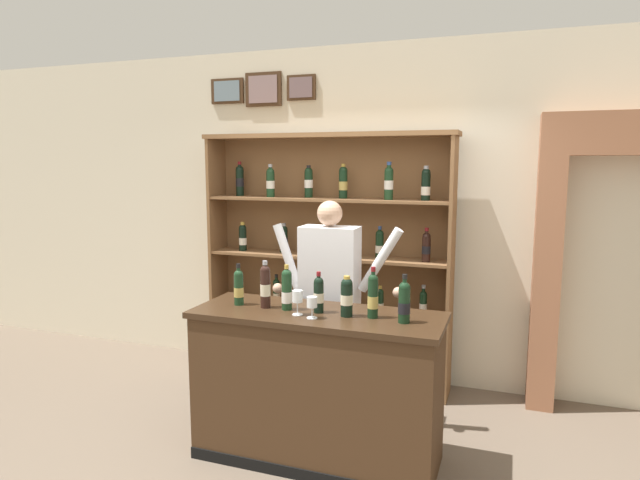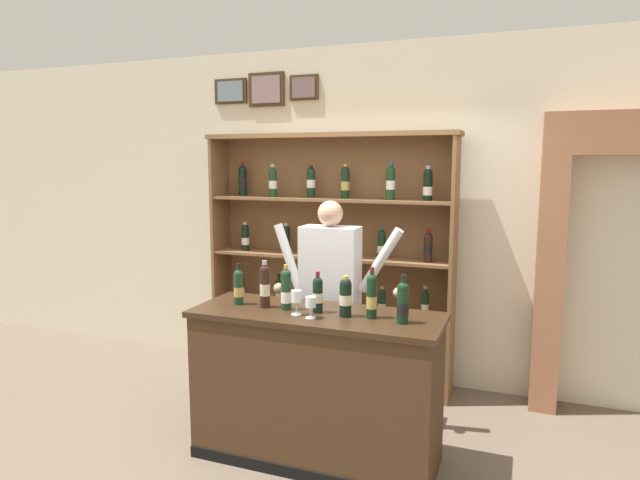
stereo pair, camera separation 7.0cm
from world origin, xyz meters
TOP-DOWN VIEW (x-y plane):
  - ground_plane at (0.00, 0.00)m, footprint 14.00×14.00m
  - back_wall at (-0.00, 1.65)m, footprint 12.00×0.19m
  - wine_shelf at (-0.33, 1.34)m, footprint 2.29×0.36m
  - archway_doorway at (2.15, 1.51)m, footprint 1.47×0.45m
  - tasting_counter at (0.05, -0.00)m, footprint 1.68×0.62m
  - shopkeeper at (-0.04, 0.54)m, footprint 1.04×0.22m
  - tasting_bottle_rosso at (-0.53, -0.00)m, footprint 0.07×0.07m
  - tasting_bottle_brunello at (-0.32, -0.01)m, footprint 0.07×0.07m
  - tasting_bottle_chianti at (-0.16, -0.01)m, footprint 0.07×0.07m
  - tasting_bottle_grappa at (0.06, 0.00)m, footprint 0.07×0.07m
  - tasting_bottle_prosecco at (0.26, -0.02)m, footprint 0.08×0.08m
  - tasting_bottle_super_tuscan at (0.43, 0.00)m, footprint 0.07×0.07m
  - tasting_bottle_vin_santo at (0.64, -0.04)m, footprint 0.07×0.07m
  - wine_glass_center at (-0.05, -0.10)m, footprint 0.07×0.07m
  - wine_glass_left at (0.07, -0.14)m, footprint 0.07×0.07m

SIDE VIEW (x-z plane):
  - ground_plane at x=0.00m, z-range -0.02..0.00m
  - tasting_counter at x=0.05m, z-range 0.00..1.03m
  - shopkeeper at x=-0.04m, z-range 0.21..1.95m
  - wine_glass_left at x=0.07m, z-range 1.06..1.20m
  - wine_glass_center at x=-0.05m, z-range 1.07..1.23m
  - tasting_bottle_grappa at x=0.06m, z-range 1.02..1.29m
  - tasting_bottle_rosso at x=-0.53m, z-range 1.01..1.30m
  - tasting_bottle_vin_santo at x=0.64m, z-range 1.01..1.32m
  - tasting_bottle_prosecco at x=0.26m, z-range 1.03..1.30m
  - tasting_bottle_chianti at x=-0.16m, z-range 1.02..1.32m
  - tasting_bottle_super_tuscan at x=0.43m, z-range 1.01..1.34m
  - tasting_bottle_brunello at x=-0.32m, z-range 1.02..1.35m
  - wine_shelf at x=-0.33m, z-range 0.07..2.34m
  - archway_doorway at x=2.15m, z-range 0.15..2.55m
  - back_wall at x=0.00m, z-range 0.00..3.07m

